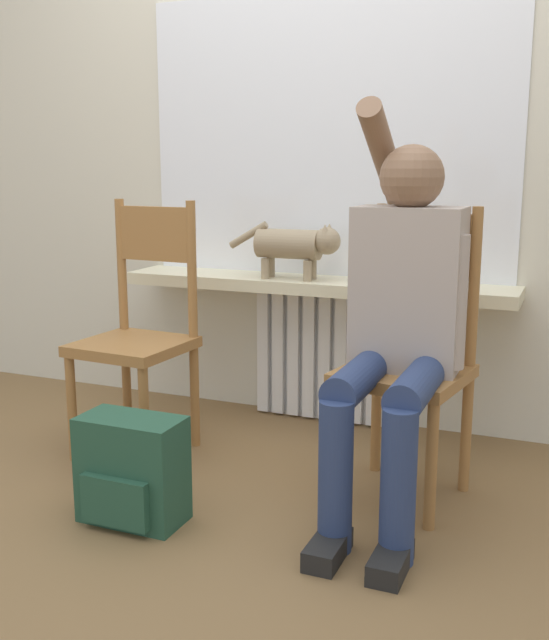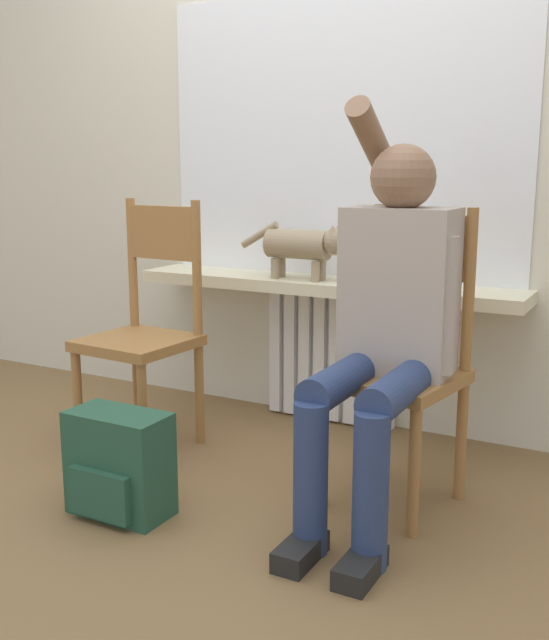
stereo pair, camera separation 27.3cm
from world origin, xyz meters
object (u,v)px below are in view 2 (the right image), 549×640
Objects in this scene: backpack at (119,465)px; cat at (306,245)px; person at (388,314)px; chair_right at (402,359)px; chair_left at (145,326)px.

cat is at bearing 81.40° from backpack.
cat is at bearing 133.65° from person.
cat is (-0.58, 0.48, 0.30)m from chair_right.
chair_left is 0.74× the size of person.
person is at bearing 29.48° from backpack.
backpack is at bearing -56.86° from chair_left.
chair_right is at bearing 36.03° from backpack.
chair_right is 0.21m from person.
cat is 1.19m from backpack.
chair_right is 0.81m from cat.
chair_right is 1.97× the size of cat.
chair_left is 1.05m from person.
chair_right is (1.04, -0.00, 0.00)m from chair_left.
backpack is (-0.15, -1.01, -0.61)m from cat.
chair_left is 2.88× the size of backpack.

